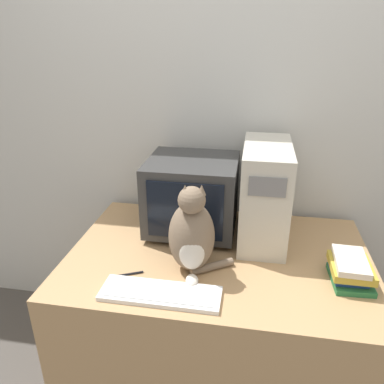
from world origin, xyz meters
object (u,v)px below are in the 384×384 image
Objects in this scene: crt_monitor at (192,195)px; cat at (192,235)px; keyboard at (161,293)px; computer_tower at (265,193)px; pen at (126,275)px; book_stack at (350,270)px.

cat is (0.06, -0.34, -0.03)m from crt_monitor.
cat is at bearing -80.45° from crt_monitor.
cat is at bearing 65.37° from keyboard.
computer_tower is 3.48× the size of pen.
cat is at bearing -131.34° from computer_tower.
computer_tower is at bearing -1.14° from crt_monitor.
pen is at bearing 150.05° from keyboard.
crt_monitor is at bearing 64.53° from pen.
crt_monitor is 1.08× the size of cat.
keyboard is 0.20m from pen.
book_stack is (0.70, -0.32, -0.14)m from crt_monitor.
crt_monitor is 0.78m from book_stack.
pen is at bearing -170.60° from cat.
keyboard is at bearing -29.95° from pen.
keyboard is (-0.03, -0.53, -0.18)m from crt_monitor.
pen is at bearing -115.47° from crt_monitor.
cat is 1.90× the size of book_stack.
crt_monitor is at bearing 178.86° from computer_tower.
keyboard is 2.21× the size of book_stack.
crt_monitor is 3.20× the size of pen.
book_stack is at bearing -24.35° from crt_monitor.
keyboard is at bearing -163.53° from book_stack.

